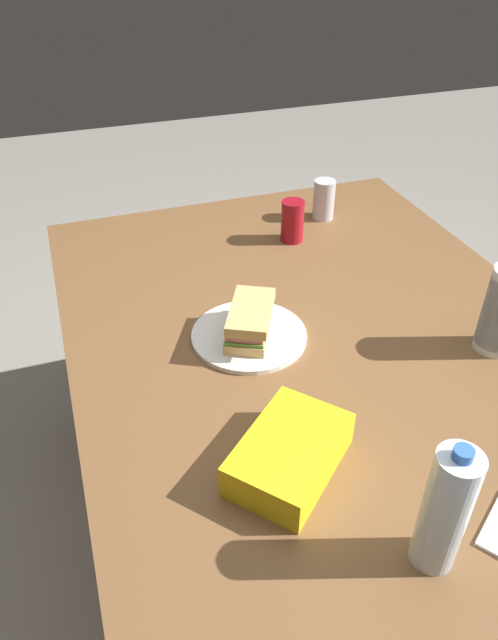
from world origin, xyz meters
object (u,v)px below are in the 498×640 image
object	(u,v)px
water_bottle_tall	(445,511)
chip_bag	(290,454)
dining_table	(318,359)
soda_can_silver	(324,200)
paper_plate	(249,335)
soda_can_red	(292,221)
sandwich	(250,320)

from	to	relation	value
water_bottle_tall	chip_bag	bearing A→B (deg)	-148.63
dining_table	chip_bag	xyz separation A→B (m)	(0.34, -0.22, 0.12)
chip_bag	soda_can_silver	xyz separation A→B (m)	(-0.88, 0.47, 0.03)
dining_table	chip_bag	size ratio (longest dim) A/B	6.61
dining_table	soda_can_silver	bearing A→B (deg)	154.99
paper_plate	chip_bag	bearing A→B (deg)	-8.22
dining_table	water_bottle_tall	xyz separation A→B (m)	(0.58, -0.08, 0.20)
soda_can_red	water_bottle_tall	bearing A→B (deg)	-10.24
dining_table	water_bottle_tall	bearing A→B (deg)	-7.75
dining_table	sandwich	distance (m)	0.22
dining_table	soda_can_silver	world-z (taller)	soda_can_silver
paper_plate	soda_can_red	world-z (taller)	soda_can_red
sandwich	soda_can_red	distance (m)	0.49
soda_can_red	chip_bag	size ratio (longest dim) A/B	0.53
paper_plate	soda_can_silver	world-z (taller)	soda_can_silver
water_bottle_tall	paper_plate	bearing A→B (deg)	-171.88
water_bottle_tall	sandwich	bearing A→B (deg)	-171.82
paper_plate	sandwich	xyz separation A→B (m)	(0.00, -0.00, 0.05)
soda_can_red	chip_bag	distance (m)	0.84
paper_plate	chip_bag	xyz separation A→B (m)	(0.38, -0.05, 0.03)
soda_can_silver	sandwich	bearing A→B (deg)	-39.39
dining_table	soda_can_silver	distance (m)	0.61
paper_plate	dining_table	bearing A→B (deg)	78.11
chip_bag	water_bottle_tall	size ratio (longest dim) A/B	0.94
sandwich	chip_bag	size ratio (longest dim) A/B	0.89
soda_can_red	dining_table	bearing A→B (deg)	-13.47
chip_bag	soda_can_silver	world-z (taller)	soda_can_silver
paper_plate	soda_can_silver	distance (m)	0.66
dining_table	soda_can_red	size ratio (longest dim) A/B	12.46
sandwich	water_bottle_tall	size ratio (longest dim) A/B	0.84
sandwich	chip_bag	distance (m)	0.38
dining_table	soda_can_red	distance (m)	0.47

